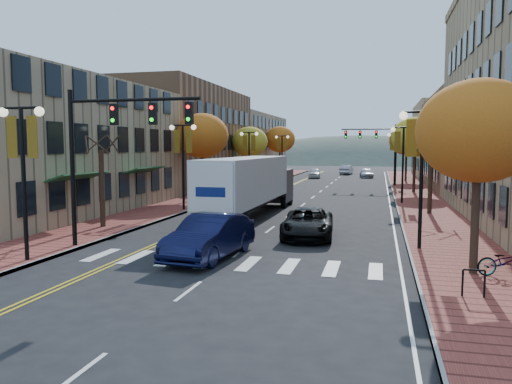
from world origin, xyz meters
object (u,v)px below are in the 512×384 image
Objects in this scene: semi_truck at (252,183)px; navy_sedan at (210,237)px; bicycle at (505,261)px; black_suv at (308,223)px.

semi_truck is 11.78m from navy_sedan.
bicycle is (12.12, -12.41, -1.61)m from semi_truck.
navy_sedan reaches higher than black_suv.
semi_truck is at bearing 103.04° from navy_sedan.
bicycle is at bearing -44.71° from semi_truck.
navy_sedan is at bearing -124.77° from black_suv.
bicycle is at bearing -44.15° from black_suv.
black_suv is at bearing -52.73° from semi_truck.
semi_truck reaches higher than black_suv.
semi_truck is 2.94× the size of black_suv.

